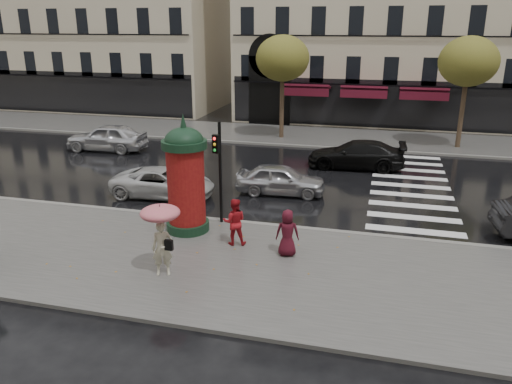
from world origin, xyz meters
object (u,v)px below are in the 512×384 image
(car_white, at_px, (163,183))
(car_black, at_px, (356,155))
(woman_red, at_px, (234,222))
(traffic_light, at_px, (219,163))
(man_burgundy, at_px, (287,233))
(woman_umbrella, at_px, (161,229))
(car_silver, at_px, (281,179))
(car_far_silver, at_px, (107,137))
(morris_column, at_px, (186,176))

(car_white, relative_size, car_black, 0.90)
(woman_red, height_order, traffic_light, traffic_light)
(man_burgundy, relative_size, traffic_light, 0.40)
(woman_red, bearing_deg, man_burgundy, 153.79)
(woman_umbrella, bearing_deg, traffic_light, 85.66)
(woman_umbrella, relative_size, man_burgundy, 1.45)
(traffic_light, bearing_deg, woman_umbrella, -94.34)
(car_silver, distance_m, car_black, 5.95)
(man_burgundy, relative_size, car_white, 0.34)
(car_silver, bearing_deg, car_far_silver, 62.18)
(car_silver, bearing_deg, woman_umbrella, 164.54)
(woman_umbrella, relative_size, woman_red, 1.38)
(woman_umbrella, xyz_separation_m, woman_red, (1.43, 2.62, -0.67))
(woman_red, xyz_separation_m, traffic_light, (-1.10, 1.73, 1.51))
(man_burgundy, distance_m, morris_column, 4.27)
(man_burgundy, distance_m, traffic_light, 3.99)
(car_far_silver, bearing_deg, man_burgundy, 45.83)
(man_burgundy, xyz_separation_m, traffic_light, (-3.00, 2.13, 1.55))
(morris_column, bearing_deg, woman_red, -20.55)
(man_burgundy, bearing_deg, car_silver, -86.21)
(morris_column, bearing_deg, car_silver, 65.56)
(woman_umbrella, relative_size, car_far_silver, 0.47)
(man_burgundy, xyz_separation_m, car_white, (-6.51, 4.71, -0.27))
(woman_umbrella, bearing_deg, car_white, 114.62)
(woman_umbrella, relative_size, traffic_light, 0.59)
(woman_red, height_order, man_burgundy, woman_red)
(man_burgundy, height_order, car_black, man_burgundy)
(car_white, bearing_deg, car_silver, -75.48)
(woman_red, height_order, car_white, woman_red)
(car_white, bearing_deg, car_black, -53.10)
(woman_red, distance_m, man_burgundy, 1.94)
(car_silver, bearing_deg, morris_column, 151.81)
(car_black, relative_size, car_far_silver, 1.05)
(woman_umbrella, relative_size, car_white, 0.50)
(morris_column, bearing_deg, car_black, 62.78)
(woman_umbrella, distance_m, car_black, 14.55)
(car_silver, bearing_deg, woman_red, 172.92)
(woman_red, distance_m, car_white, 6.32)
(car_far_silver, bearing_deg, morris_column, 38.87)
(woman_umbrella, height_order, car_black, woman_umbrella)
(man_burgundy, relative_size, car_black, 0.31)
(woman_umbrella, xyz_separation_m, car_black, (4.74, 13.72, -0.87))
(traffic_light, relative_size, car_white, 0.85)
(car_black, bearing_deg, woman_umbrella, -21.12)
(car_silver, relative_size, car_black, 0.79)
(woman_red, xyz_separation_m, car_black, (3.31, 11.10, -0.21))
(morris_column, distance_m, car_white, 4.66)
(car_silver, distance_m, car_white, 5.21)
(car_black, bearing_deg, woman_red, -18.67)
(man_burgundy, xyz_separation_m, car_far_silver, (-13.31, 11.59, -0.09))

